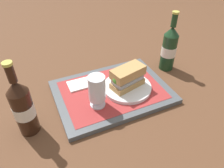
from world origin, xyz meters
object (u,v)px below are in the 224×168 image
Objects in this scene: sandwich at (127,77)px; second_bottle at (169,48)px; beer_bottle at (23,107)px; beer_glass at (97,91)px; plate at (127,87)px.

sandwich is 0.53× the size of second_bottle.
beer_bottle is at bearing 10.89° from second_bottle.
beer_bottle is at bearing -0.45° from beer_glass.
second_bottle is (-0.39, -0.12, 0.02)m from beer_glass.
beer_bottle is (0.38, 0.04, 0.08)m from plate.
beer_glass is 0.41m from second_bottle.
sandwich is at bearing -174.66° from beer_bottle.
beer_bottle and second_bottle have the same top height.
plate is at bearing -174.59° from beer_bottle.
beer_bottle reaches higher than sandwich.
beer_bottle is 0.64m from second_bottle.
sandwich is at bearing -164.79° from beer_glass.
beer_glass is 0.47× the size of beer_bottle.
plate is 1.34× the size of sandwich.
beer_glass is at bearing 1.43° from sandwich.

